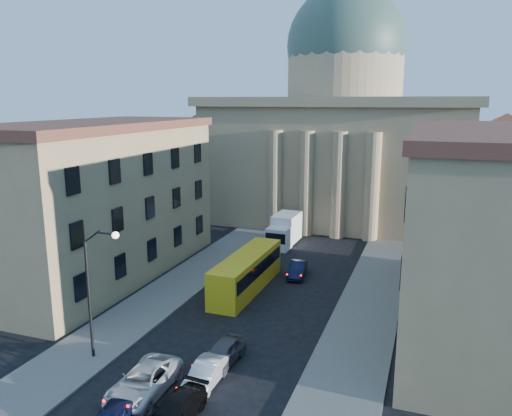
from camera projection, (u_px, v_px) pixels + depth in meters
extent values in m
cube|color=#615F59|center=(159.00, 299.00, 42.33)|extent=(5.00, 60.00, 0.15)
cube|color=#615F59|center=(361.00, 329.00, 36.73)|extent=(5.00, 60.00, 0.15)
cube|color=#927E5A|center=(342.00, 160.00, 72.81)|extent=(34.00, 26.00, 16.00)
cube|color=#927E5A|center=(344.00, 101.00, 71.02)|extent=(35.50, 27.50, 1.20)
cylinder|color=#927E5A|center=(345.00, 75.00, 70.26)|extent=(16.00, 16.00, 8.00)
sphere|color=#3F5649|center=(346.00, 46.00, 69.41)|extent=(16.40, 16.40, 16.40)
cube|color=#927E5A|center=(206.00, 172.00, 78.41)|extent=(13.00, 13.00, 11.00)
cone|color=brown|center=(205.00, 124.00, 76.82)|extent=(26.02, 26.02, 4.00)
cube|color=#927E5A|center=(500.00, 188.00, 64.58)|extent=(13.00, 13.00, 11.00)
cone|color=brown|center=(506.00, 129.00, 62.99)|extent=(26.02, 26.02, 4.00)
cylinder|color=#927E5A|center=(275.00, 182.00, 62.96)|extent=(1.80, 1.80, 13.00)
cylinder|color=#927E5A|center=(306.00, 184.00, 61.64)|extent=(1.80, 1.80, 13.00)
cylinder|color=#927E5A|center=(338.00, 185.00, 60.32)|extent=(1.80, 1.80, 13.00)
cylinder|color=#927E5A|center=(372.00, 187.00, 59.01)|extent=(1.80, 1.80, 13.00)
cube|color=tan|center=(99.00, 203.00, 47.34)|extent=(11.00, 26.00, 14.00)
cube|color=brown|center=(94.00, 126.00, 45.79)|extent=(11.60, 26.60, 0.80)
cube|color=tan|center=(491.00, 236.00, 36.14)|extent=(11.00, 26.00, 14.00)
cube|color=brown|center=(502.00, 134.00, 34.59)|extent=(11.60, 26.60, 0.80)
cylinder|color=black|center=(89.00, 301.00, 31.97)|extent=(0.20, 0.20, 8.00)
cylinder|color=black|center=(92.00, 237.00, 30.86)|extent=(1.30, 0.12, 0.96)
cylinder|color=black|center=(105.00, 233.00, 30.47)|extent=(1.30, 0.12, 0.12)
sphere|color=white|center=(115.00, 235.00, 30.23)|extent=(0.44, 0.44, 0.44)
imported|color=#A8AAB0|center=(206.00, 373.00, 29.72)|extent=(1.48, 4.23, 1.39)
imported|color=silver|center=(144.00, 382.00, 28.65)|extent=(2.75, 5.74, 1.58)
imported|color=black|center=(176.00, 410.00, 26.25)|extent=(2.19, 4.69, 1.32)
imported|color=#49484D|center=(223.00, 353.00, 31.99)|extent=(1.99, 4.48, 1.50)
imported|color=black|center=(297.00, 269.00, 47.90)|extent=(2.03, 4.41, 1.40)
cube|color=gold|center=(247.00, 272.00, 44.33)|extent=(2.77, 11.54, 3.24)
cube|color=black|center=(247.00, 267.00, 44.22)|extent=(2.83, 10.92, 1.15)
cylinder|color=black|center=(216.00, 300.00, 41.09)|extent=(0.33, 1.05, 1.05)
cylinder|color=black|center=(240.00, 303.00, 40.38)|extent=(0.33, 1.05, 1.05)
cylinder|color=black|center=(253.00, 268.00, 48.75)|extent=(0.33, 1.05, 1.05)
cylinder|color=black|center=(273.00, 271.00, 48.04)|extent=(0.33, 1.05, 1.05)
cube|color=white|center=(279.00, 238.00, 56.46)|extent=(2.50, 2.60, 2.54)
cube|color=black|center=(275.00, 238.00, 55.28)|extent=(2.33, 0.19, 1.16)
cube|color=white|center=(287.00, 228.00, 58.94)|extent=(2.65, 4.51, 3.28)
cylinder|color=black|center=(269.00, 245.00, 56.62)|extent=(0.32, 0.96, 0.95)
cylinder|color=black|center=(287.00, 247.00, 55.87)|extent=(0.32, 0.96, 0.95)
cylinder|color=black|center=(281.00, 236.00, 60.48)|extent=(0.32, 0.96, 0.95)
cylinder|color=black|center=(297.00, 238.00, 59.73)|extent=(0.32, 0.96, 0.95)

